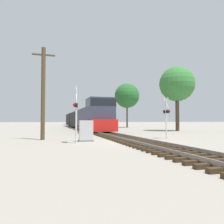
{
  "coord_description": "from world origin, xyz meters",
  "views": [
    {
      "loc": [
        -5.7,
        -14.72,
        1.55
      ],
      "look_at": [
        0.38,
        7.06,
        2.43
      ],
      "focal_mm": 35.0,
      "sensor_mm": 36.0,
      "label": 1
    }
  ],
  "objects_px": {
    "crossing_signal_near": "(76,108)",
    "relay_cabinet": "(86,131)",
    "freight_train": "(81,119)",
    "crossing_signal_far": "(167,114)",
    "utility_pole": "(43,92)",
    "tree_mid_background": "(127,96)",
    "tree_far_right": "(177,84)"
  },
  "relations": [
    {
      "from": "crossing_signal_near",
      "to": "relay_cabinet",
      "type": "relative_size",
      "value": 2.48
    },
    {
      "from": "freight_train",
      "to": "relay_cabinet",
      "type": "distance_m",
      "value": 27.91
    },
    {
      "from": "freight_train",
      "to": "crossing_signal_near",
      "type": "xyz_separation_m",
      "value": [
        -4.07,
        -28.71,
        0.61
      ]
    },
    {
      "from": "freight_train",
      "to": "crossing_signal_near",
      "type": "height_order",
      "value": "freight_train"
    },
    {
      "from": "freight_train",
      "to": "crossing_signal_far",
      "type": "bearing_deg",
      "value": -81.94
    },
    {
      "from": "crossing_signal_near",
      "to": "utility_pole",
      "type": "bearing_deg",
      "value": -136.72
    },
    {
      "from": "crossing_signal_far",
      "to": "relay_cabinet",
      "type": "bearing_deg",
      "value": 103.05
    },
    {
      "from": "tree_mid_background",
      "to": "crossing_signal_far",
      "type": "bearing_deg",
      "value": -103.07
    },
    {
      "from": "freight_train",
      "to": "tree_far_right",
      "type": "xyz_separation_m",
      "value": [
        12.35,
        -15.3,
        5.17
      ]
    },
    {
      "from": "crossing_signal_near",
      "to": "freight_train",
      "type": "bearing_deg",
      "value": 179.97
    },
    {
      "from": "freight_train",
      "to": "crossing_signal_far",
      "type": "relative_size",
      "value": 12.46
    },
    {
      "from": "crossing_signal_near",
      "to": "tree_mid_background",
      "type": "relative_size",
      "value": 0.39
    },
    {
      "from": "freight_train",
      "to": "utility_pole",
      "type": "distance_m",
      "value": 26.34
    },
    {
      "from": "crossing_signal_far",
      "to": "utility_pole",
      "type": "distance_m",
      "value": 10.46
    },
    {
      "from": "crossing_signal_far",
      "to": "utility_pole",
      "type": "relative_size",
      "value": 0.47
    },
    {
      "from": "relay_cabinet",
      "to": "tree_far_right",
      "type": "distance_m",
      "value": 20.83
    },
    {
      "from": "crossing_signal_far",
      "to": "tree_mid_background",
      "type": "relative_size",
      "value": 0.35
    },
    {
      "from": "relay_cabinet",
      "to": "tree_far_right",
      "type": "relative_size",
      "value": 0.16
    },
    {
      "from": "tree_far_right",
      "to": "crossing_signal_far",
      "type": "bearing_deg",
      "value": -125.8
    },
    {
      "from": "crossing_signal_near",
      "to": "relay_cabinet",
      "type": "bearing_deg",
      "value": 146.96
    },
    {
      "from": "tree_far_right",
      "to": "relay_cabinet",
      "type": "bearing_deg",
      "value": -141.41
    },
    {
      "from": "freight_train",
      "to": "crossing_signal_far",
      "type": "height_order",
      "value": "freight_train"
    },
    {
      "from": "utility_pole",
      "to": "tree_mid_background",
      "type": "bearing_deg",
      "value": 58.4
    },
    {
      "from": "utility_pole",
      "to": "tree_mid_background",
      "type": "xyz_separation_m",
      "value": [
        16.98,
        27.59,
        3.26
      ]
    },
    {
      "from": "crossing_signal_far",
      "to": "utility_pole",
      "type": "xyz_separation_m",
      "value": [
        -10.19,
        1.62,
        1.72
      ]
    },
    {
      "from": "relay_cabinet",
      "to": "tree_far_right",
      "type": "height_order",
      "value": "tree_far_right"
    },
    {
      "from": "tree_far_right",
      "to": "tree_mid_background",
      "type": "distance_m",
      "value": 17.5
    },
    {
      "from": "utility_pole",
      "to": "tree_far_right",
      "type": "distance_m",
      "value": 21.52
    },
    {
      "from": "relay_cabinet",
      "to": "utility_pole",
      "type": "distance_m",
      "value": 4.94
    },
    {
      "from": "crossing_signal_near",
      "to": "crossing_signal_far",
      "type": "height_order",
      "value": "crossing_signal_near"
    },
    {
      "from": "utility_pole",
      "to": "crossing_signal_far",
      "type": "bearing_deg",
      "value": -9.06
    },
    {
      "from": "tree_mid_background",
      "to": "utility_pole",
      "type": "bearing_deg",
      "value": -121.6
    }
  ]
}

